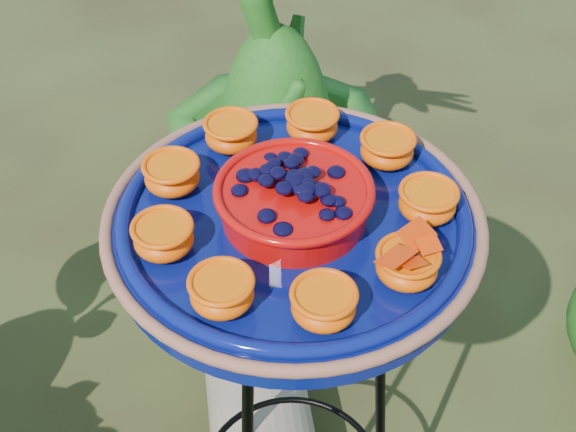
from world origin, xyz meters
name	(u,v)px	position (x,y,z in m)	size (l,w,h in m)	color
tripod_stand	(293,399)	(-0.11, -0.05, 0.55)	(0.43, 0.43, 0.91)	black
feeder_dish	(294,218)	(-0.11, -0.05, 0.95)	(0.60, 0.60, 0.11)	#07115D
driftwood_log	(262,429)	(0.02, 0.14, 0.11)	(0.22, 0.22, 0.67)	gray
shrub_back_right	(276,93)	(0.59, 0.53, 0.51)	(0.57, 0.57, 1.02)	#185216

